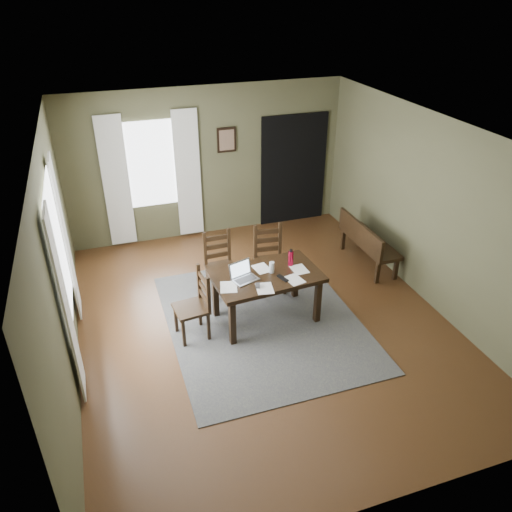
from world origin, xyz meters
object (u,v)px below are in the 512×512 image
object	(u,v)px
chair_end	(195,306)
chair_back_left	(220,265)
chair_back_right	(270,259)
bench	(366,240)
dining_table	(266,280)
water_bottle	(291,258)
laptop	(243,275)

from	to	relation	value
chair_end	chair_back_left	xyz separation A→B (m)	(0.59, 0.89, 0.01)
chair_back_right	bench	world-z (taller)	chair_back_right
chair_back_right	bench	distance (m)	1.77
chair_back_left	chair_back_right	distance (m)	0.76
dining_table	bench	distance (m)	2.29
bench	water_bottle	world-z (taller)	water_bottle
laptop	chair_back_right	bearing A→B (deg)	30.67
dining_table	chair_end	size ratio (longest dim) A/B	1.56
chair_back_left	water_bottle	xyz separation A→B (m)	(0.83, -0.72, 0.36)
chair_end	bench	world-z (taller)	chair_end
chair_back_left	bench	size ratio (longest dim) A/B	0.73
chair_back_left	chair_back_right	size ratio (longest dim) A/B	0.97
chair_back_right	water_bottle	xyz separation A→B (m)	(0.08, -0.62, 0.35)
bench	chair_back_right	bearing A→B (deg)	95.75
chair_back_left	water_bottle	bearing A→B (deg)	-42.69
chair_back_right	water_bottle	world-z (taller)	chair_back_right
bench	laptop	distance (m)	2.61
dining_table	chair_end	world-z (taller)	chair_end
chair_back_right	laptop	distance (m)	1.04
chair_end	water_bottle	bearing A→B (deg)	90.26
chair_end	bench	size ratio (longest dim) A/B	0.71
laptop	water_bottle	xyz separation A→B (m)	(0.74, 0.12, 0.05)
chair_back_right	laptop	size ratio (longest dim) A/B	2.58
chair_end	chair_back_right	bearing A→B (deg)	114.05
chair_back_left	chair_back_right	world-z (taller)	chair_back_right
dining_table	chair_end	xyz separation A→B (m)	(-1.02, -0.05, -0.17)
chair_back_right	bench	bearing A→B (deg)	11.95
chair_end	water_bottle	size ratio (longest dim) A/B	3.92
water_bottle	chair_back_right	bearing A→B (deg)	97.15
chair_back_left	laptop	size ratio (longest dim) A/B	2.50
dining_table	bench	world-z (taller)	bench
dining_table	chair_back_left	distance (m)	0.96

